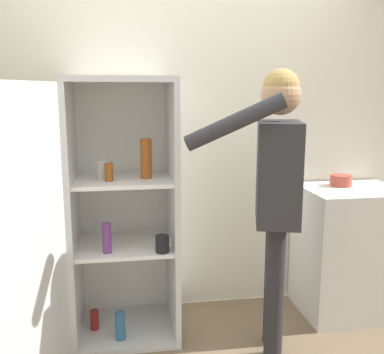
{
  "coord_description": "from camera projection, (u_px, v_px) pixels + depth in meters",
  "views": [
    {
      "loc": [
        -0.38,
        -2.21,
        1.59
      ],
      "look_at": [
        0.07,
        0.63,
        1.04
      ],
      "focal_mm": 42.0,
      "sensor_mm": 36.0,
      "label": 1
    }
  ],
  "objects": [
    {
      "name": "wall_back",
      "position": [
        174.0,
        136.0,
        3.21
      ],
      "size": [
        7.0,
        0.06,
        2.55
      ],
      "color": "silver",
      "rests_on": "ground_plane"
    },
    {
      "name": "refrigerator",
      "position": [
        105.0,
        215.0,
        2.79
      ],
      "size": [
        0.98,
        1.21,
        1.68
      ],
      "color": "silver",
      "rests_on": "ground_plane"
    },
    {
      "name": "person",
      "position": [
        276.0,
        177.0,
        2.62
      ],
      "size": [
        0.75,
        0.56,
        1.72
      ],
      "color": "#262628",
      "rests_on": "ground_plane"
    },
    {
      "name": "counter",
      "position": [
        349.0,
        251.0,
        3.23
      ],
      "size": [
        0.68,
        0.56,
        0.92
      ],
      "color": "white",
      "rests_on": "ground_plane"
    },
    {
      "name": "bowl",
      "position": [
        341.0,
        180.0,
        3.23
      ],
      "size": [
        0.15,
        0.15,
        0.08
      ],
      "color": "#B24738",
      "rests_on": "counter"
    }
  ]
}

